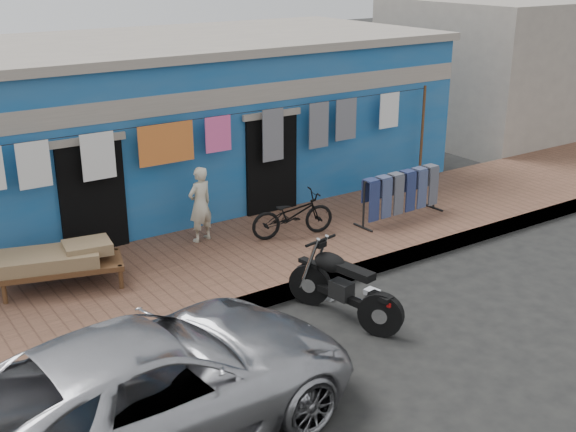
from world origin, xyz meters
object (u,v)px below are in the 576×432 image
object	(u,v)px
charpoy	(62,267)
car	(150,384)
jeans_rack	(401,195)
seated_person	(200,204)
bicycle	(293,210)
motorcycle	(344,284)

from	to	relation	value
charpoy	car	bearing A→B (deg)	-94.01
jeans_rack	seated_person	bearing A→B (deg)	163.03
car	bicycle	bearing A→B (deg)	-54.58
car	charpoy	distance (m)	3.79
seated_person	charpoy	world-z (taller)	seated_person
car	seated_person	xyz separation A→B (m)	(2.84, 4.27, 0.23)
bicycle	charpoy	world-z (taller)	bicycle
motorcycle	jeans_rack	world-z (taller)	jeans_rack
seated_person	jeans_rack	bearing A→B (deg)	149.69
jeans_rack	motorcycle	bearing A→B (deg)	-144.57
seated_person	motorcycle	distance (m)	3.35
motorcycle	jeans_rack	distance (m)	3.76
seated_person	jeans_rack	world-z (taller)	seated_person
charpoy	jeans_rack	size ratio (longest dim) A/B	1.03
car	motorcycle	world-z (taller)	car
charpoy	bicycle	bearing A→B (deg)	-3.18
bicycle	jeans_rack	distance (m)	2.22
seated_person	bicycle	world-z (taller)	seated_person
jeans_rack	charpoy	bearing A→B (deg)	174.33
jeans_rack	car	bearing A→B (deg)	-153.87
bicycle	motorcycle	bearing A→B (deg)	173.40
car	motorcycle	bearing A→B (deg)	-78.14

